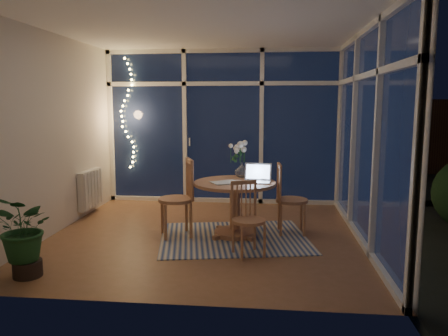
{
  "coord_description": "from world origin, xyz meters",
  "views": [
    {
      "loc": [
        0.8,
        -5.44,
        1.69
      ],
      "look_at": [
        0.2,
        0.25,
        0.85
      ],
      "focal_mm": 35.0,
      "sensor_mm": 36.0,
      "label": 1
    }
  ],
  "objects_px": {
    "chair_front": "(249,219)",
    "laptop": "(257,173)",
    "chair_right": "(292,199)",
    "potted_plant": "(26,239)",
    "flower_vase": "(242,169)",
    "dining_table": "(235,209)",
    "chair_left": "(176,198)"
  },
  "relations": [
    {
      "from": "chair_left",
      "to": "laptop",
      "type": "xyz_separation_m",
      "value": [
        1.02,
        0.08,
        0.33
      ]
    },
    {
      "from": "dining_table",
      "to": "chair_front",
      "type": "bearing_deg",
      "value": -73.49
    },
    {
      "from": "chair_right",
      "to": "laptop",
      "type": "relative_size",
      "value": 2.74
    },
    {
      "from": "chair_left",
      "to": "potted_plant",
      "type": "bearing_deg",
      "value": -60.28
    },
    {
      "from": "dining_table",
      "to": "laptop",
      "type": "relative_size",
      "value": 3.03
    },
    {
      "from": "chair_front",
      "to": "laptop",
      "type": "distance_m",
      "value": 0.83
    },
    {
      "from": "chair_left",
      "to": "laptop",
      "type": "relative_size",
      "value": 2.96
    },
    {
      "from": "flower_vase",
      "to": "dining_table",
      "type": "bearing_deg",
      "value": -99.56
    },
    {
      "from": "chair_front",
      "to": "dining_table",
      "type": "bearing_deg",
      "value": 80.75
    },
    {
      "from": "laptop",
      "to": "potted_plant",
      "type": "xyz_separation_m",
      "value": [
        -2.21,
        -1.54,
        -0.46
      ]
    },
    {
      "from": "dining_table",
      "to": "chair_right",
      "type": "bearing_deg",
      "value": 13.67
    },
    {
      "from": "flower_vase",
      "to": "potted_plant",
      "type": "bearing_deg",
      "value": -136.03
    },
    {
      "from": "chair_left",
      "to": "flower_vase",
      "type": "height_order",
      "value": "chair_left"
    },
    {
      "from": "chair_right",
      "to": "laptop",
      "type": "height_order",
      "value": "laptop"
    },
    {
      "from": "chair_left",
      "to": "laptop",
      "type": "height_order",
      "value": "chair_left"
    },
    {
      "from": "laptop",
      "to": "flower_vase",
      "type": "distance_m",
      "value": 0.44
    },
    {
      "from": "flower_vase",
      "to": "chair_left",
      "type": "bearing_deg",
      "value": -150.15
    },
    {
      "from": "chair_left",
      "to": "chair_front",
      "type": "xyz_separation_m",
      "value": [
        0.96,
        -0.63,
        -0.08
      ]
    },
    {
      "from": "laptop",
      "to": "chair_front",
      "type": "bearing_deg",
      "value": -89.0
    },
    {
      "from": "laptop",
      "to": "potted_plant",
      "type": "distance_m",
      "value": 2.73
    },
    {
      "from": "chair_left",
      "to": "flower_vase",
      "type": "xyz_separation_m",
      "value": [
        0.81,
        0.46,
        0.31
      ]
    },
    {
      "from": "chair_front",
      "to": "laptop",
      "type": "bearing_deg",
      "value": 59.29
    },
    {
      "from": "dining_table",
      "to": "potted_plant",
      "type": "relative_size",
      "value": 1.37
    },
    {
      "from": "chair_left",
      "to": "dining_table",
      "type": "bearing_deg",
      "value": 75.88
    },
    {
      "from": "chair_right",
      "to": "potted_plant",
      "type": "relative_size",
      "value": 1.24
    },
    {
      "from": "potted_plant",
      "to": "chair_left",
      "type": "bearing_deg",
      "value": 50.93
    },
    {
      "from": "chair_left",
      "to": "chair_right",
      "type": "relative_size",
      "value": 1.08
    },
    {
      "from": "chair_front",
      "to": "potted_plant",
      "type": "relative_size",
      "value": 1.12
    },
    {
      "from": "laptop",
      "to": "flower_vase",
      "type": "height_order",
      "value": "laptop"
    },
    {
      "from": "chair_front",
      "to": "chair_left",
      "type": "bearing_deg",
      "value": 120.96
    },
    {
      "from": "dining_table",
      "to": "potted_plant",
      "type": "xyz_separation_m",
      "value": [
        -1.93,
        -1.55,
        0.02
      ]
    },
    {
      "from": "chair_left",
      "to": "laptop",
      "type": "distance_m",
      "value": 1.08
    }
  ]
}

